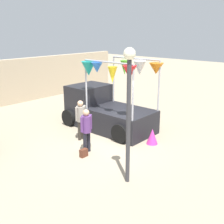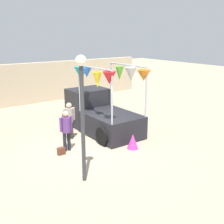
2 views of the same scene
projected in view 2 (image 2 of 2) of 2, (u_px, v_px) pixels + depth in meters
name	position (u px, v px, depth m)	size (l,w,h in m)	color
ground_plane	(89.00, 144.00, 11.58)	(60.00, 60.00, 0.00)	gray
vendor_truck	(99.00, 111.00, 13.06)	(2.54, 4.17, 3.10)	black
person_customer	(66.00, 127.00, 10.64)	(0.53, 0.34, 1.60)	black
person_vendor	(69.00, 118.00, 11.84)	(0.53, 0.34, 1.61)	#2D2823
handbag	(61.00, 151.00, 10.51)	(0.28, 0.16, 0.28)	#592D1E
street_lamp	(82.00, 102.00, 8.03)	(0.32, 0.32, 3.83)	#333338
brick_boundary_wall	(20.00, 85.00, 17.54)	(18.00, 0.36, 2.60)	tan
folded_kite_bundle_magenta	(133.00, 141.00, 11.02)	(0.44, 0.44, 0.60)	#D83399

